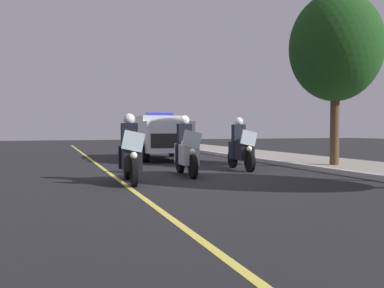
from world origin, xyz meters
TOP-DOWN VIEW (x-y plane):
  - ground_plane at (0.00, 0.00)m, footprint 80.00×80.00m
  - curb_strip at (0.00, 4.19)m, footprint 48.00×0.24m
  - sidewalk_strip at (0.00, 6.09)m, footprint 48.00×3.60m
  - lane_stripe_center at (0.00, -2.17)m, footprint 48.00×0.12m
  - police_motorcycle_lead_left at (0.75, -1.98)m, footprint 2.14×0.62m
  - police_motorcycle_lead_right at (-0.25, -0.19)m, footprint 2.14×0.62m
  - police_motorcycle_trailing at (-1.28, 2.04)m, footprint 2.14×0.62m
  - police_suv at (-6.68, 0.74)m, footprint 5.03×2.37m
  - tree_mid_block at (-0.84, 5.39)m, footprint 3.13×3.13m

SIDE VIEW (x-z plane):
  - ground_plane at x=0.00m, z-range 0.00..0.00m
  - lane_stripe_center at x=0.00m, z-range 0.00..0.01m
  - sidewalk_strip at x=0.00m, z-range 0.00..0.10m
  - curb_strip at x=0.00m, z-range 0.00..0.15m
  - police_motorcycle_lead_left at x=0.75m, z-range -0.16..1.56m
  - police_motorcycle_lead_right at x=-0.25m, z-range -0.16..1.56m
  - police_motorcycle_trailing at x=-1.28m, z-range -0.16..1.56m
  - police_suv at x=-6.68m, z-range 0.04..2.09m
  - tree_mid_block at x=-0.84m, z-range 1.17..7.04m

